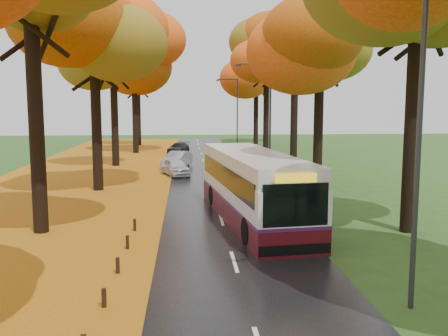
{
  "coord_description": "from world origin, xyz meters",
  "views": [
    {
      "loc": [
        -1.54,
        -3.91,
        5.25
      ],
      "look_at": [
        0.0,
        16.41,
        2.6
      ],
      "focal_mm": 40.0,
      "sensor_mm": 36.0,
      "label": 1
    }
  ],
  "objects": [
    {
      "name": "road",
      "position": [
        0.0,
        25.0,
        0.02
      ],
      "size": [
        6.5,
        90.0,
        0.04
      ],
      "primitive_type": "cube",
      "color": "black",
      "rests_on": "ground"
    },
    {
      "name": "centre_line",
      "position": [
        0.0,
        25.0,
        0.04
      ],
      "size": [
        0.12,
        90.0,
        0.01
      ],
      "primitive_type": "cube",
      "color": "silver",
      "rests_on": "road"
    },
    {
      "name": "leaf_verge",
      "position": [
        -9.0,
        25.0,
        0.01
      ],
      "size": [
        12.0,
        90.0,
        0.02
      ],
      "primitive_type": "cube",
      "color": "#7D400B",
      "rests_on": "ground"
    },
    {
      "name": "leaf_drift",
      "position": [
        -3.05,
        25.0,
        0.04
      ],
      "size": [
        0.9,
        90.0,
        0.01
      ],
      "primitive_type": "cube",
      "color": "#C47D14",
      "rests_on": "road"
    },
    {
      "name": "trees_left",
      "position": [
        -7.18,
        27.06,
        9.53
      ],
      "size": [
        9.2,
        74.0,
        13.88
      ],
      "color": "black",
      "rests_on": "ground"
    },
    {
      "name": "trees_right",
      "position": [
        7.19,
        26.91,
        9.69
      ],
      "size": [
        9.3,
        74.2,
        13.96
      ],
      "color": "black",
      "rests_on": "ground"
    },
    {
      "name": "streetlamp_near",
      "position": [
        3.95,
        8.0,
        4.71
      ],
      "size": [
        2.45,
        0.18,
        8.0
      ],
      "color": "#333538",
      "rests_on": "ground"
    },
    {
      "name": "streetlamp_mid",
      "position": [
        3.95,
        30.0,
        4.71
      ],
      "size": [
        2.45,
        0.18,
        8.0
      ],
      "color": "#333538",
      "rests_on": "ground"
    },
    {
      "name": "streetlamp_far",
      "position": [
        3.95,
        52.0,
        4.71
      ],
      "size": [
        2.45,
        0.18,
        8.0
      ],
      "color": "#333538",
      "rests_on": "ground"
    },
    {
      "name": "bus",
      "position": [
        1.4,
        17.89,
        1.63
      ],
      "size": [
        4.01,
        11.75,
        3.03
      ],
      "rotation": [
        0.0,
        0.0,
        0.12
      ],
      "color": "#480B14",
      "rests_on": "road"
    },
    {
      "name": "car_white",
      "position": [
        -2.35,
        32.2,
        0.66
      ],
      "size": [
        2.47,
        3.89,
        1.23
      ],
      "primitive_type": "imported",
      "rotation": [
        0.0,
        0.0,
        0.3
      ],
      "color": "silver",
      "rests_on": "road"
    },
    {
      "name": "car_silver",
      "position": [
        -2.3,
        36.84,
        0.69
      ],
      "size": [
        2.62,
        4.15,
        1.29
      ],
      "primitive_type": "imported",
      "rotation": [
        0.0,
        0.0,
        -0.35
      ],
      "color": "#919398",
      "rests_on": "road"
    },
    {
      "name": "car_dark",
      "position": [
        -2.35,
        48.32,
        0.6
      ],
      "size": [
        2.64,
        4.14,
        1.12
      ],
      "primitive_type": "imported",
      "rotation": [
        0.0,
        0.0,
        -0.3
      ],
      "color": "black",
      "rests_on": "road"
    }
  ]
}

